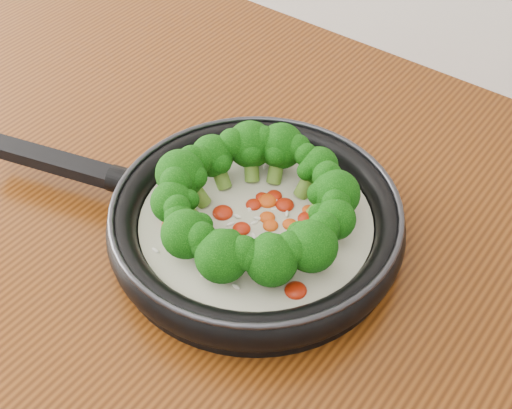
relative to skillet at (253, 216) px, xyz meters
The scene contains 1 object.
skillet is the anchor object (origin of this frame).
Camera 1 is at (0.26, 0.73, 1.42)m, focal length 49.38 mm.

